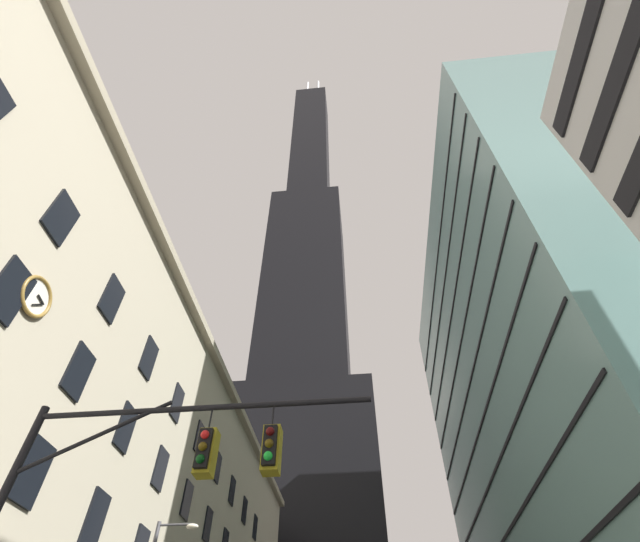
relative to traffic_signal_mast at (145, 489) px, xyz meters
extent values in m
cube|color=#B2A88E|center=(-13.99, 22.63, 6.65)|extent=(13.70, 62.41, 24.01)
cube|color=#9E937A|center=(-6.89, 22.63, 17.96)|extent=(0.70, 62.41, 0.60)
cube|color=black|center=(-7.09, 5.42, 2.85)|extent=(0.14, 1.40, 2.20)
cube|color=black|center=(-7.09, 10.42, 2.85)|extent=(0.14, 1.40, 2.20)
cube|color=black|center=(-7.09, 0.42, 7.05)|extent=(0.14, 1.40, 2.20)
cube|color=black|center=(-7.09, 5.42, 7.05)|extent=(0.14, 1.40, 2.20)
cube|color=black|center=(-7.09, 10.42, 7.05)|extent=(0.14, 1.40, 2.20)
cube|color=black|center=(-7.09, 15.42, 7.05)|extent=(0.14, 1.40, 2.20)
cube|color=black|center=(-7.09, 20.42, 7.05)|extent=(0.14, 1.40, 2.20)
cube|color=black|center=(-7.09, 25.42, 7.05)|extent=(0.14, 1.40, 2.20)
cube|color=black|center=(-7.09, 0.42, 11.25)|extent=(0.14, 1.40, 2.20)
cube|color=black|center=(-7.09, 5.42, 11.25)|extent=(0.14, 1.40, 2.20)
cube|color=black|center=(-7.09, 10.42, 11.25)|extent=(0.14, 1.40, 2.20)
cube|color=black|center=(-7.09, 15.42, 11.25)|extent=(0.14, 1.40, 2.20)
cube|color=black|center=(-7.09, 20.42, 11.25)|extent=(0.14, 1.40, 2.20)
cube|color=black|center=(-7.09, 25.42, 11.25)|extent=(0.14, 1.40, 2.20)
cube|color=black|center=(-7.09, 30.42, 11.25)|extent=(0.14, 1.40, 2.20)
cube|color=black|center=(-7.09, 35.42, 11.25)|extent=(0.14, 1.40, 2.20)
cube|color=black|center=(-7.09, 40.42, 11.25)|extent=(0.14, 1.40, 2.20)
torus|color=olive|center=(-7.02, 1.46, 7.70)|extent=(0.15, 1.64, 1.64)
cylinder|color=silver|center=(-7.06, 1.46, 7.70)|extent=(0.05, 1.41, 1.41)
cube|color=black|center=(-6.99, 1.64, 7.73)|extent=(0.03, 0.42, 0.15)
cube|color=black|center=(-6.99, 1.67, 7.49)|extent=(0.03, 0.49, 0.47)
cube|color=black|center=(-7.53, 75.55, 77.02)|extent=(20.47, 20.47, 69.36)
cube|color=black|center=(-7.53, 75.55, 155.05)|extent=(13.16, 13.16, 86.71)
cylinder|color=silver|center=(-10.17, 75.55, 210.68)|extent=(1.20, 1.20, 24.55)
cylinder|color=silver|center=(-4.90, 75.55, 210.68)|extent=(1.20, 1.20, 24.55)
cube|color=black|center=(14.81, -4.57, 12.65)|extent=(0.16, 11.21, 1.10)
cube|color=gray|center=(22.18, 28.16, 17.75)|extent=(14.63, 43.35, 46.21)
cube|color=black|center=(14.82, 28.16, 6.65)|extent=(0.12, 42.35, 0.24)
cube|color=black|center=(14.82, 28.16, 10.65)|extent=(0.12, 42.35, 0.24)
cube|color=black|center=(14.82, 28.16, 14.65)|extent=(0.12, 42.35, 0.24)
cube|color=black|center=(14.82, 28.16, 18.65)|extent=(0.12, 42.35, 0.24)
cube|color=black|center=(14.82, 28.16, 22.65)|extent=(0.12, 42.35, 0.24)
cube|color=black|center=(14.82, 28.16, 26.65)|extent=(0.12, 42.35, 0.24)
cube|color=black|center=(14.82, 28.16, 30.65)|extent=(0.12, 42.35, 0.24)
cube|color=black|center=(14.82, 28.16, 34.65)|extent=(0.12, 42.35, 0.24)
cylinder|color=black|center=(0.91, -0.04, 1.84)|extent=(8.25, 0.14, 0.14)
cylinder|color=black|center=(-1.57, -0.04, 1.24)|extent=(3.39, 0.10, 1.70)
cylinder|color=black|center=(1.18, -0.04, 1.54)|extent=(0.04, 0.04, 0.60)
cube|color=black|center=(1.18, -0.04, 0.79)|extent=(0.30, 0.30, 0.90)
cube|color=olive|center=(1.18, 0.13, 0.79)|extent=(0.40, 0.40, 1.04)
sphere|color=red|center=(1.18, -0.20, 1.07)|extent=(0.20, 0.20, 0.20)
sphere|color=#4B3A08|center=(1.18, -0.20, 0.79)|extent=(0.20, 0.20, 0.20)
sphere|color=#083D10|center=(1.18, -0.20, 0.51)|extent=(0.20, 0.20, 0.20)
cylinder|color=black|center=(2.70, -0.04, 1.54)|extent=(0.04, 0.04, 0.60)
cube|color=black|center=(2.70, -0.04, 0.79)|extent=(0.30, 0.30, 0.90)
cube|color=olive|center=(2.70, 0.13, 0.79)|extent=(0.40, 0.40, 1.04)
sphere|color=#450808|center=(2.70, -0.20, 1.07)|extent=(0.20, 0.20, 0.20)
sphere|color=#4B3A08|center=(2.70, -0.20, 0.79)|extent=(0.20, 0.20, 0.20)
sphere|color=green|center=(2.70, -0.20, 0.51)|extent=(0.20, 0.20, 0.20)
cylinder|color=#47474C|center=(-4.06, 12.04, 2.99)|extent=(1.61, 0.10, 0.10)
ellipsoid|color=#EFE5C6|center=(-3.26, 12.04, 2.89)|extent=(0.56, 0.32, 0.24)
camera|label=1|loc=(4.80, -9.65, -3.72)|focal=25.07mm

